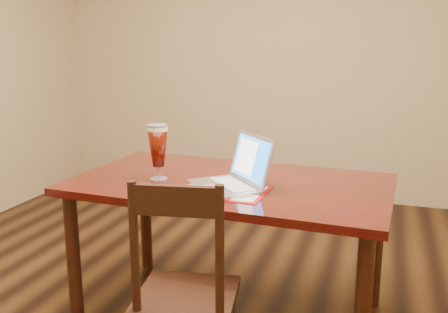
% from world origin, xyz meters
% --- Properties ---
extents(dining_table, '(1.69, 1.01, 1.07)m').
position_xyz_m(dining_table, '(0.20, 0.17, 0.69)').
color(dining_table, '#530B0B').
rests_on(dining_table, ground).
extents(dining_chair, '(0.47, 0.46, 0.98)m').
position_xyz_m(dining_chair, '(0.22, -0.49, 0.46)').
color(dining_chair, black).
rests_on(dining_chair, ground).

